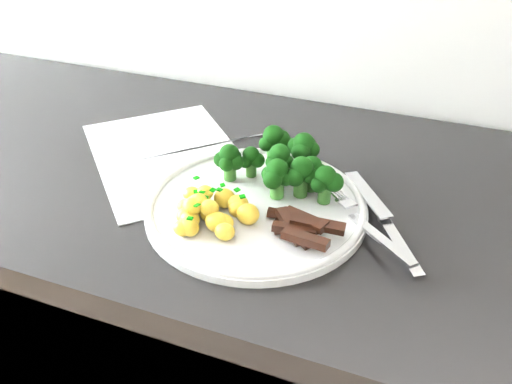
# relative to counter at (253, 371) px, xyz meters

# --- Properties ---
(counter) EXTENTS (2.30, 0.57, 0.86)m
(counter) POSITION_rel_counter_xyz_m (0.00, 0.00, 0.00)
(counter) COLOR black
(counter) RESTS_ON ground
(recipe_paper) EXTENTS (0.36, 0.37, 0.00)m
(recipe_paper) POSITION_rel_counter_xyz_m (-0.15, 0.02, 0.43)
(recipe_paper) COLOR white
(recipe_paper) RESTS_ON counter
(plate) EXTENTS (0.29, 0.29, 0.02)m
(plate) POSITION_rel_counter_xyz_m (0.03, -0.07, 0.44)
(plate) COLOR white
(plate) RESTS_ON counter
(broccoli) EXTENTS (0.18, 0.13, 0.07)m
(broccoli) POSITION_rel_counter_xyz_m (0.05, -0.01, 0.48)
(broccoli) COLOR #2E6420
(broccoli) RESTS_ON plate
(potatoes) EXTENTS (0.11, 0.10, 0.04)m
(potatoes) POSITION_rel_counter_xyz_m (-0.01, -0.12, 0.46)
(potatoes) COLOR yellow
(potatoes) RESTS_ON plate
(beef_strips) EXTENTS (0.10, 0.07, 0.03)m
(beef_strips) POSITION_rel_counter_xyz_m (0.11, -0.11, 0.45)
(beef_strips) COLOR black
(beef_strips) RESTS_ON plate
(fork) EXTENTS (0.14, 0.14, 0.02)m
(fork) POSITION_rel_counter_xyz_m (0.18, -0.07, 0.45)
(fork) COLOR silver
(fork) RESTS_ON plate
(knife) EXTENTS (0.13, 0.19, 0.02)m
(knife) POSITION_rel_counter_xyz_m (0.21, -0.06, 0.44)
(knife) COLOR silver
(knife) RESTS_ON plate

